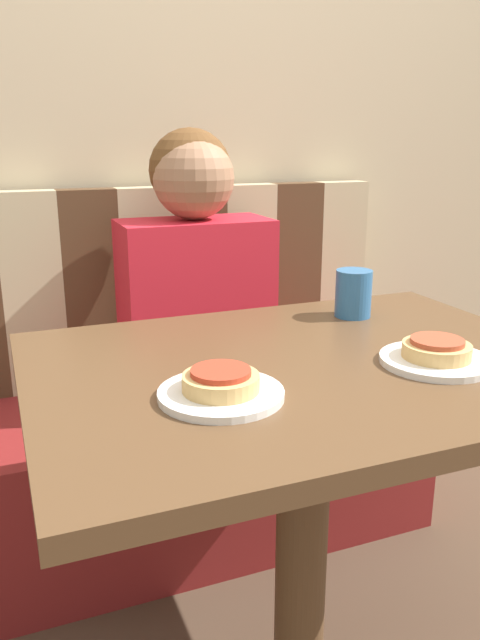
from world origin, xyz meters
name	(u,v)px	position (x,y,z in m)	size (l,w,h in m)	color
wall_back	(159,75)	(0.00, 0.95, 1.30)	(7.00, 0.05, 2.60)	#C6B28E
booth_seat	(199,463)	(0.00, 0.64, 0.21)	(1.30, 0.51, 0.43)	maroon
booth_backrest	(174,282)	(0.00, 0.86, 0.71)	(1.30, 0.07, 0.57)	#4C331E
dining_table	(306,414)	(0.00, 0.00, 0.65)	(0.96, 0.71, 0.75)	brown
person	(195,268)	(0.00, 0.65, 0.79)	(0.40, 0.24, 0.73)	red
plate_left	(221,394)	(-0.20, -0.10, 0.76)	(0.19, 0.19, 0.01)	white
plate_right	(436,361)	(0.20, -0.10, 0.76)	(0.19, 0.19, 0.01)	white
pizza_left	(221,381)	(-0.20, -0.10, 0.78)	(0.12, 0.12, 0.03)	tan
pizza_right	(437,349)	(0.20, -0.10, 0.78)	(0.12, 0.12, 0.03)	tan
drinking_cup	(353,293)	(0.22, 0.22, 0.80)	(0.08, 0.08, 0.10)	#2D669E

